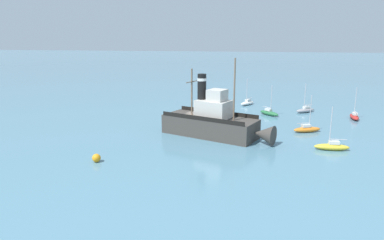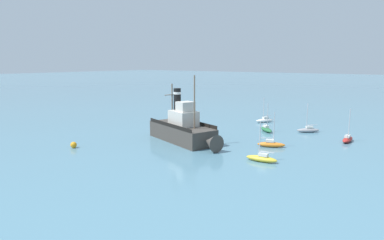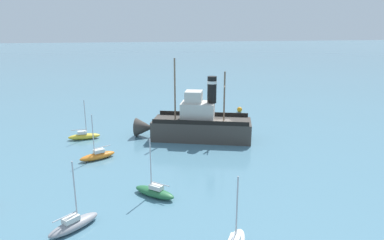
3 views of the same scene
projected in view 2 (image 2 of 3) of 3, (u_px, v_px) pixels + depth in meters
name	position (u px, v px, depth m)	size (l,w,h in m)	color
ground_plane	(176.00, 137.00, 53.71)	(600.00, 600.00, 0.00)	teal
old_tugboat	(184.00, 130.00, 50.47)	(8.11, 14.71, 9.90)	#423D38
sailboat_red	(348.00, 139.00, 50.53)	(3.82, 1.18, 4.90)	#B22823
sailboat_white	(265.00, 120.00, 66.79)	(3.82, 2.91, 4.90)	white
sailboat_green	(266.00, 129.00, 57.92)	(3.40, 3.53, 4.90)	#286B3D
sailboat_grey	(308.00, 130.00, 57.32)	(3.28, 3.62, 4.90)	gray
sailboat_yellow	(262.00, 158.00, 40.59)	(1.40, 3.88, 4.90)	gold
sailboat_orange	(271.00, 144.00, 47.51)	(2.57, 3.91, 4.90)	orange
mooring_buoy	(74.00, 145.00, 47.02)	(0.85, 0.85, 0.85)	orange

